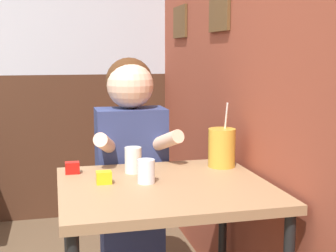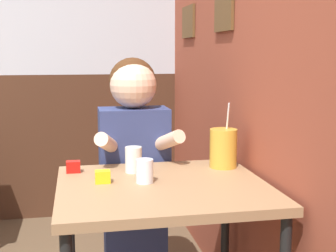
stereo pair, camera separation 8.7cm
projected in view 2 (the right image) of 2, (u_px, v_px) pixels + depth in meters
brick_wall_right at (224, 36)px, 2.52m from camera, size 0.08×4.26×2.70m
main_table at (163, 204)px, 1.86m from camera, size 0.82×0.74×0.75m
person_seated at (134, 171)px, 2.34m from camera, size 0.42×0.42×1.24m
cocktail_pitcher at (223, 148)px, 2.11m from camera, size 0.12×0.12×0.29m
glass_near_pitcher at (145, 171)px, 1.86m from camera, size 0.07×0.07×0.10m
glass_center at (133, 160)px, 2.02m from camera, size 0.07×0.07×0.11m
condiment_ketchup at (73, 167)px, 2.02m from camera, size 0.06×0.04×0.05m
condiment_mustard at (103, 177)px, 1.86m from camera, size 0.06×0.04×0.05m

